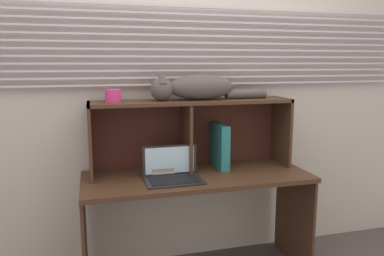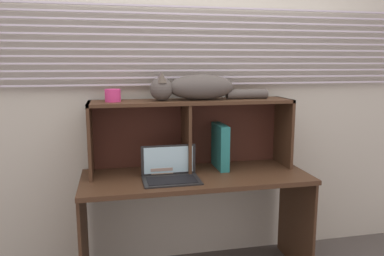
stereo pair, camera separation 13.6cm
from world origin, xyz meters
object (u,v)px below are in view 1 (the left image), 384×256
Objects in this scene: binder_upright at (220,146)px; small_basket at (113,96)px; laptop at (172,173)px; cat at (196,88)px; book_stack at (161,168)px.

binder_upright is 3.08× the size of small_basket.
small_basket is (-0.34, 0.19, 0.48)m from laptop.
cat is 0.55m from small_basket.
binder_upright is 1.28× the size of book_stack.
cat is 0.59m from laptop.
binder_upright is (0.38, 0.19, 0.11)m from laptop.
laptop is at bearing -78.15° from book_stack.
small_basket is at bearing 150.56° from laptop.
small_basket is (-0.30, 0.00, 0.49)m from book_stack.
book_stack is at bearing 101.85° from laptop.
cat is at bearing 180.00° from binder_upright.
cat is 0.59m from book_stack.
laptop is (-0.21, -0.19, -0.52)m from cat.
book_stack is 0.57m from small_basket.
binder_upright reaches higher than laptop.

